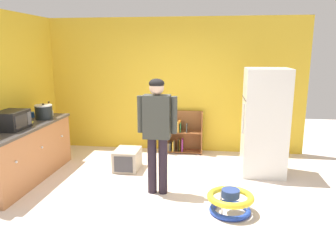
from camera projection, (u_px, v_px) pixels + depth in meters
ground_plane at (156, 195)px, 4.87m from camera, size 12.00×12.00×0.00m
back_wall at (175, 86)px, 6.81m from camera, size 5.20×0.06×2.70m
left_side_wall at (12, 93)px, 5.68m from camera, size 0.06×2.99×2.70m
kitchen_counter at (24, 153)px, 5.34m from camera, size 0.65×2.17×0.90m
refrigerator at (265, 122)px, 5.54m from camera, size 0.73×0.68×1.78m
bookshelf at (180, 134)px, 6.83m from camera, size 0.80×0.28×0.85m
standing_person at (157, 126)px, 4.72m from camera, size 0.57×0.22×1.68m
baby_walker at (230, 201)px, 4.30m from camera, size 0.60×0.60×0.32m
pet_carrier at (127, 159)px, 5.88m from camera, size 0.42×0.55×0.36m
microwave at (12, 120)px, 4.99m from camera, size 0.37×0.48×0.28m
crock_pot at (44, 112)px, 5.74m from camera, size 0.29×0.29×0.27m
banana_bunch at (31, 123)px, 5.35m from camera, size 0.12×0.16×0.04m
amber_bottle at (49, 110)px, 6.10m from camera, size 0.07×0.07×0.25m
yellow_cup at (37, 112)px, 6.11m from camera, size 0.08×0.08×0.09m
white_cup at (51, 113)px, 6.01m from camera, size 0.08×0.08×0.09m
blue_cup at (32, 115)px, 5.88m from camera, size 0.08×0.08×0.09m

